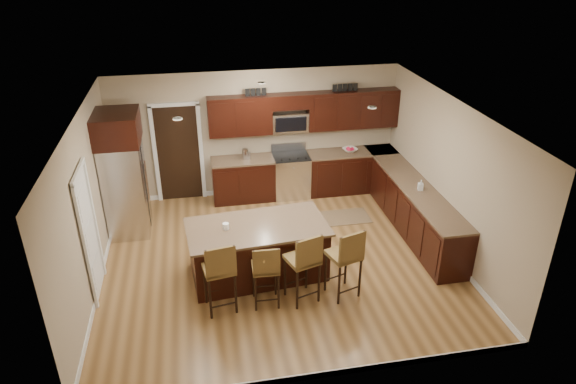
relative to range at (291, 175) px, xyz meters
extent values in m
plane|color=olive|center=(-0.68, -2.45, -0.47)|extent=(6.00, 6.00, 0.00)
plane|color=silver|center=(-0.68, -2.45, 2.23)|extent=(6.00, 6.00, 0.00)
plane|color=tan|center=(-0.68, 0.30, 0.88)|extent=(6.00, 0.00, 6.00)
plane|color=tan|center=(-3.68, -2.45, 0.88)|extent=(0.00, 5.50, 5.50)
plane|color=tan|center=(2.32, -2.45, 0.88)|extent=(0.00, 5.50, 5.50)
cube|color=black|center=(-1.03, 0.00, -0.03)|extent=(1.30, 0.60, 0.88)
cube|color=black|center=(1.35, 0.00, -0.03)|extent=(1.94, 0.60, 0.88)
cube|color=black|center=(2.02, -1.98, -0.03)|extent=(0.60, 3.35, 0.88)
cube|color=brown|center=(-1.03, 0.00, 0.43)|extent=(1.30, 0.63, 0.04)
cube|color=brown|center=(1.35, 0.00, 0.43)|extent=(1.94, 0.63, 0.04)
cube|color=brown|center=(2.02, -1.98, 0.43)|extent=(0.63, 3.35, 0.04)
cube|color=black|center=(-1.03, 0.13, 1.35)|extent=(1.30, 0.33, 0.80)
cube|color=black|center=(1.35, 0.13, 1.35)|extent=(1.94, 0.33, 0.80)
cube|color=black|center=(0.00, 0.13, 1.60)|extent=(0.76, 0.33, 0.30)
cube|color=silver|center=(0.00, 0.00, -0.02)|extent=(0.76, 0.64, 0.90)
cube|color=black|center=(0.00, 0.00, 0.44)|extent=(0.76, 0.60, 0.03)
cube|color=black|center=(0.00, -0.30, -0.02)|extent=(0.65, 0.01, 0.45)
cube|color=silver|center=(0.00, 0.27, 0.55)|extent=(0.76, 0.05, 0.18)
cube|color=silver|center=(0.00, 0.15, 1.15)|extent=(0.76, 0.31, 0.40)
cube|color=black|center=(-2.33, 0.28, 0.56)|extent=(0.85, 0.03, 2.06)
cube|color=white|center=(-3.66, -2.75, 0.55)|extent=(0.03, 0.80, 2.04)
cube|color=black|center=(-1.09, -2.78, -0.03)|extent=(2.24, 1.26, 0.88)
cube|color=brown|center=(-1.09, -2.78, 0.43)|extent=(2.35, 1.37, 0.04)
cube|color=black|center=(-1.09, -2.78, -0.43)|extent=(2.15, 1.17, 0.09)
cube|color=brown|center=(-1.77, -3.56, 0.25)|extent=(0.51, 0.51, 0.06)
cube|color=brown|center=(-1.74, -3.76, 0.49)|extent=(0.45, 0.11, 0.48)
cylinder|color=black|center=(-1.96, -3.75, -0.13)|extent=(0.04, 0.04, 0.69)
cylinder|color=black|center=(-1.58, -3.75, -0.13)|extent=(0.04, 0.04, 0.69)
cylinder|color=black|center=(-1.96, -3.37, -0.13)|extent=(0.04, 0.04, 0.69)
cylinder|color=black|center=(-1.58, -3.37, -0.13)|extent=(0.04, 0.04, 0.69)
cube|color=brown|center=(-1.08, -3.56, 0.18)|extent=(0.42, 0.42, 0.06)
cube|color=brown|center=(-1.08, -3.74, 0.39)|extent=(0.40, 0.05, 0.43)
cylinder|color=black|center=(-1.25, -3.73, -0.16)|extent=(0.03, 0.03, 0.62)
cylinder|color=black|center=(-0.90, -3.73, -0.16)|extent=(0.03, 0.03, 0.62)
cylinder|color=black|center=(-1.25, -3.39, -0.16)|extent=(0.03, 0.03, 0.62)
cylinder|color=black|center=(-0.90, -3.39, -0.16)|extent=(0.03, 0.03, 0.62)
cube|color=brown|center=(-0.51, -3.56, 0.25)|extent=(0.57, 0.57, 0.06)
cube|color=brown|center=(-0.45, -3.75, 0.49)|extent=(0.44, 0.18, 0.48)
cylinder|color=black|center=(-0.71, -3.75, -0.12)|extent=(0.04, 0.04, 0.69)
cylinder|color=black|center=(-0.32, -3.75, -0.12)|extent=(0.04, 0.04, 0.69)
cylinder|color=black|center=(-0.71, -3.37, -0.12)|extent=(0.04, 0.04, 0.69)
cylinder|color=black|center=(-0.32, -3.37, -0.12)|extent=(0.04, 0.04, 0.69)
cube|color=silver|center=(-3.30, -0.91, 0.43)|extent=(0.72, 0.90, 1.80)
cube|color=black|center=(-2.94, -0.91, 0.43)|extent=(0.01, 0.02, 1.71)
cylinder|color=silver|center=(-2.91, -0.99, 0.52)|extent=(0.02, 0.02, 0.80)
cylinder|color=silver|center=(-2.91, -0.83, 0.52)|extent=(0.02, 0.02, 0.80)
cube|color=black|center=(-3.30, -0.91, 1.60)|extent=(0.78, 0.96, 0.55)
cube|color=brown|center=(0.90, -1.21, -0.47)|extent=(0.95, 0.63, 0.01)
imported|color=silver|center=(1.30, 0.00, 0.48)|extent=(0.38, 0.38, 0.07)
imported|color=#B2B2B2|center=(2.02, -2.04, 0.55)|extent=(0.11, 0.11, 0.20)
cylinder|color=silver|center=(-0.97, 0.00, 0.56)|extent=(0.12, 0.12, 0.23)
cylinder|color=silver|center=(-0.91, 0.00, 0.52)|extent=(0.11, 0.11, 0.14)
cylinder|color=white|center=(-1.59, -2.78, 0.50)|extent=(0.10, 0.10, 0.10)
cube|color=brown|center=(0.14, -3.56, 0.25)|extent=(0.57, 0.57, 0.06)
cube|color=brown|center=(0.20, -3.75, 0.49)|extent=(0.44, 0.18, 0.48)
cylinder|color=black|center=(-0.06, -3.75, -0.12)|extent=(0.04, 0.04, 0.69)
cylinder|color=black|center=(0.33, -3.75, -0.12)|extent=(0.04, 0.04, 0.69)
cylinder|color=black|center=(-0.06, -3.37, -0.12)|extent=(0.04, 0.04, 0.69)
cylinder|color=black|center=(0.33, -3.37, -0.12)|extent=(0.04, 0.04, 0.69)
camera|label=1|loc=(-1.92, -9.86, 4.63)|focal=32.00mm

